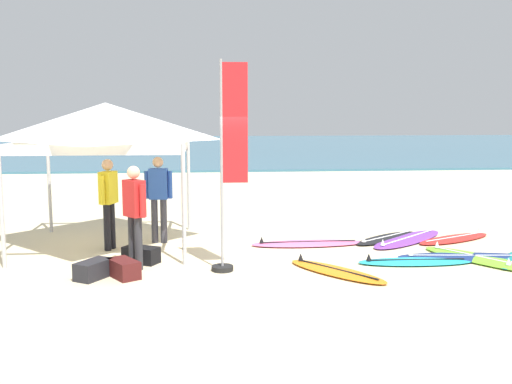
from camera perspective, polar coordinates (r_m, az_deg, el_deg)
name	(u,v)px	position (r m, az deg, el deg)	size (l,w,h in m)	color
ground_plane	(272,254)	(10.72, 1.59, -6.07)	(80.00, 80.00, 0.00)	beige
sea	(222,147)	(43.06, -3.36, 4.46)	(80.00, 36.00, 0.10)	#386B84
canopy_tent	(106,122)	(11.38, -14.47, 6.64)	(3.09, 3.09, 2.75)	#B7B7BC
surfboard_red	(455,238)	(12.49, 18.85, -4.32)	(1.95, 1.33, 0.19)	red
surfboard_pink	(307,243)	(11.45, 5.05, -5.01)	(2.23, 0.65, 0.19)	pink
surfboard_cyan	(415,261)	(10.41, 15.30, -6.57)	(2.01, 0.59, 0.19)	#23B2CC
surfboard_black	(387,238)	(12.17, 12.65, -4.41)	(1.79, 1.51, 0.19)	black
surfboard_orange	(336,271)	(9.55, 7.84, -7.66)	(1.59, 1.83, 0.19)	orange
surfboard_purple	(408,239)	(12.16, 14.61, -4.48)	(2.17, 2.03, 0.19)	purple
surfboard_lime	(486,260)	(10.91, 21.60, -6.19)	(1.89, 2.43, 0.19)	#7AD12D
surfboard_navy	(468,257)	(10.99, 20.04, -6.01)	(2.55, 0.91, 0.19)	navy
person_red	(134,210)	(9.74, -11.80, -1.72)	(0.40, 0.44, 1.71)	#2D2D33
person_yellow	(109,198)	(11.23, -14.22, -0.54)	(0.32, 0.53, 1.71)	black
person_blue	(159,193)	(11.60, -9.51, -0.14)	(0.55, 0.25, 1.71)	#383842
banner_flag	(229,175)	(9.35, -2.68, 1.67)	(0.60, 0.36, 3.40)	#99999E
gear_bag_near_tent	(124,269)	(9.44, -12.82, -7.32)	(0.60, 0.32, 0.28)	#4C1919
gear_bag_by_pole	(94,270)	(9.50, -15.59, -7.32)	(0.60, 0.32, 0.28)	#232328
gear_bag_on_sand	(141,255)	(10.26, -11.17, -6.05)	(0.60, 0.32, 0.28)	black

